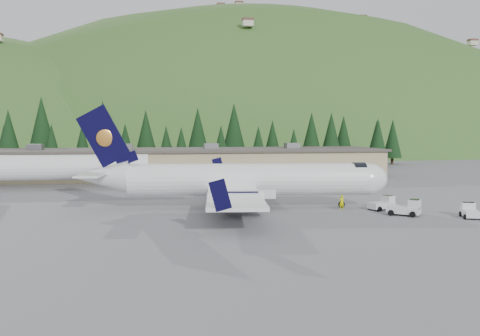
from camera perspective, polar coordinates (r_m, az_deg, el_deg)
name	(u,v)px	position (r m, az deg, el deg)	size (l,w,h in m)	color
ground	(249,208)	(58.82, 0.96, -4.32)	(600.00, 600.00, 0.00)	#5B5B60
airliner	(240,181)	(58.39, -0.02, -1.39)	(34.20, 32.17, 11.34)	white
second_airliner	(49,167)	(80.70, -19.70, 0.13)	(27.50, 11.00, 10.05)	white
baggage_tug_a	(383,204)	(59.69, 15.01, -3.68)	(3.14, 2.44, 1.51)	silver
baggage_tug_b	(407,208)	(56.33, 17.35, -4.11)	(3.45, 3.20, 1.68)	silver
baggage_tug_c	(470,211)	(57.25, 23.30, -4.25)	(2.27, 2.96, 1.42)	silver
terminal_building	(183,163)	(95.56, -6.12, 0.54)	(71.00, 17.00, 6.10)	#9B8E68
ramp_worker	(342,202)	(58.63, 10.79, -3.62)	(0.59, 0.39, 1.62)	#CEDA00
tree_line	(163,136)	(119.70, -8.25, 3.39)	(112.75, 17.49, 14.35)	black
hills	(278,305)	(287.16, 4.05, -14.37)	(614.00, 330.00, 300.00)	#3D5C24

